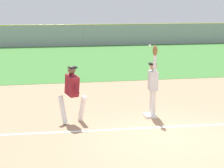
{
  "coord_description": "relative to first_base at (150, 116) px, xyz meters",
  "views": [
    {
      "loc": [
        -3.13,
        -8.82,
        3.5
      ],
      "look_at": [
        -1.14,
        2.21,
        1.05
      ],
      "focal_mm": 59.11,
      "sensor_mm": 36.0,
      "label": 1
    }
  ],
  "objects": [
    {
      "name": "chalk_foul_line",
      "position": [
        -4.0,
        -0.9,
        -0.04
      ],
      "size": [
        12.0,
        0.53,
        0.01
      ],
      "primitive_type": "cube",
      "rotation": [
        0.0,
        0.0,
        -0.04
      ],
      "color": "white",
      "rests_on": "ground_plane"
    },
    {
      "name": "outfield_fence",
      "position": [
        -0.04,
        20.33,
        0.87
      ],
      "size": [
        47.26,
        0.08,
        1.81
      ],
      "color": "#93999E",
      "rests_on": "ground_plane"
    },
    {
      "name": "baseball",
      "position": [
        0.04,
        0.35,
        2.18
      ],
      "size": [
        0.07,
        0.07,
        0.07
      ],
      "primitive_type": "sphere",
      "color": "white"
    },
    {
      "name": "parked_car_black",
      "position": [
        -4.56,
        23.31,
        0.63
      ],
      "size": [
        4.58,
        2.48,
        1.25
      ],
      "rotation": [
        0.0,
        0.0,
        -0.11
      ],
      "color": "black",
      "rests_on": "ground_plane"
    },
    {
      "name": "parked_car_blue",
      "position": [
        14.19,
        23.14,
        0.63
      ],
      "size": [
        4.56,
        2.43,
        1.25
      ],
      "rotation": [
        0.0,
        0.0,
        0.09
      ],
      "color": "#23389E",
      "rests_on": "ground_plane"
    },
    {
      "name": "runner",
      "position": [
        -2.45,
        -0.16,
        0.96
      ],
      "size": [
        0.88,
        0.81,
        1.72
      ],
      "rotation": [
        0.0,
        0.0,
        0.39
      ],
      "color": "white",
      "rests_on": "ground_plane"
    },
    {
      "name": "parked_car_silver",
      "position": [
        7.49,
        22.7,
        0.63
      ],
      "size": [
        4.43,
        2.18,
        1.25
      ],
      "rotation": [
        0.0,
        0.0,
        -0.02
      ],
      "color": "#B7B7BC",
      "rests_on": "ground_plane"
    },
    {
      "name": "outfield_grass",
      "position": [
        -0.04,
        12.92,
        -0.04
      ],
      "size": [
        47.18,
        14.82,
        0.01
      ],
      "primitive_type": "cube",
      "color": "#3D7533",
      "rests_on": "ground_plane"
    },
    {
      "name": "parked_car_white",
      "position": [
        1.65,
        23.45,
        0.63
      ],
      "size": [
        4.46,
        2.24,
        1.25
      ],
      "rotation": [
        0.0,
        0.0,
        -0.03
      ],
      "color": "white",
      "rests_on": "ground_plane"
    },
    {
      "name": "fielder",
      "position": [
        0.09,
        0.07,
        1.08
      ],
      "size": [
        0.31,
        0.9,
        2.28
      ],
      "rotation": [
        0.0,
        0.0,
        3.03
      ],
      "color": "silver",
      "rests_on": "ground_plane"
    },
    {
      "name": "first_base",
      "position": [
        0.0,
        0.0,
        0.0
      ],
      "size": [
        0.38,
        0.38,
        0.08
      ],
      "primitive_type": "cube",
      "rotation": [
        0.0,
        0.0,
        0.01
      ],
      "color": "white",
      "rests_on": "ground_plane"
    },
    {
      "name": "ground_plane",
      "position": [
        -0.04,
        -1.95,
        -0.04
      ],
      "size": [
        69.83,
        69.83,
        0.0
      ],
      "primitive_type": "plane",
      "color": "tan"
    }
  ]
}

